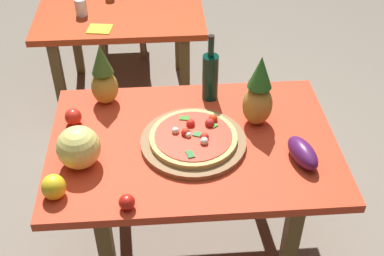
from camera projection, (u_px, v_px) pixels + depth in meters
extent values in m
plane|color=gray|center=(193.00, 247.00, 2.68)|extent=(10.00, 10.00, 0.00)
cube|color=brown|center=(118.00, 153.00, 2.72)|extent=(0.06, 0.06, 0.71)
cube|color=brown|center=(256.00, 147.00, 2.77)|extent=(0.06, 0.06, 0.71)
cube|color=red|center=(193.00, 144.00, 2.21)|extent=(1.26, 0.86, 0.04)
cube|color=brown|center=(61.00, 92.00, 3.18)|extent=(0.06, 0.06, 0.71)
cube|color=brown|center=(185.00, 87.00, 3.22)|extent=(0.06, 0.06, 0.71)
cube|color=brown|center=(75.00, 32.00, 3.79)|extent=(0.06, 0.06, 0.71)
cube|color=brown|center=(179.00, 29.00, 3.83)|extent=(0.06, 0.06, 0.71)
cube|color=red|center=(121.00, 8.00, 3.27)|extent=(1.06, 0.89, 0.04)
cube|color=brown|center=(141.00, 17.00, 4.31)|extent=(0.04, 0.04, 0.41)
cube|color=brown|center=(103.00, 19.00, 4.29)|extent=(0.04, 0.04, 0.41)
cube|color=brown|center=(142.00, 36.00, 4.06)|extent=(0.04, 0.04, 0.41)
cube|color=brown|center=(101.00, 37.00, 4.03)|extent=(0.04, 0.04, 0.41)
cube|color=brown|center=(119.00, 2.00, 4.03)|extent=(0.40, 0.40, 0.04)
cylinder|color=brown|center=(193.00, 142.00, 2.17)|extent=(0.46, 0.46, 0.02)
cylinder|color=#E2B261|center=(193.00, 138.00, 2.16)|extent=(0.38, 0.38, 0.02)
cylinder|color=red|center=(193.00, 135.00, 2.15)|extent=(0.34, 0.34, 0.00)
sphere|color=red|center=(204.00, 137.00, 2.13)|extent=(0.04, 0.04, 0.04)
sphere|color=red|center=(210.00, 123.00, 2.20)|extent=(0.04, 0.04, 0.04)
sphere|color=red|center=(186.00, 132.00, 2.15)|extent=(0.04, 0.04, 0.04)
sphere|color=red|center=(213.00, 119.00, 2.22)|extent=(0.04, 0.04, 0.04)
sphere|color=red|center=(191.00, 123.00, 2.20)|extent=(0.04, 0.04, 0.04)
cube|color=#317638|center=(198.00, 134.00, 2.15)|extent=(0.05, 0.04, 0.00)
cube|color=#2C7034|center=(190.00, 154.00, 2.05)|extent=(0.04, 0.05, 0.00)
cube|color=#357B23|center=(185.00, 118.00, 2.24)|extent=(0.05, 0.04, 0.00)
cube|color=#338122|center=(213.00, 124.00, 2.20)|extent=(0.05, 0.05, 0.00)
sphere|color=white|center=(175.00, 130.00, 2.16)|extent=(0.03, 0.03, 0.03)
sphere|color=white|center=(188.00, 135.00, 2.14)|extent=(0.03, 0.03, 0.03)
sphere|color=white|center=(204.00, 141.00, 2.10)|extent=(0.04, 0.04, 0.04)
cylinder|color=#082E22|center=(210.00, 77.00, 2.38)|extent=(0.08, 0.08, 0.23)
cylinder|color=#082E22|center=(211.00, 48.00, 2.28)|extent=(0.03, 0.03, 0.09)
cylinder|color=black|center=(211.00, 37.00, 2.24)|extent=(0.03, 0.03, 0.02)
ellipsoid|color=#AB9034|center=(105.00, 87.00, 2.37)|extent=(0.13, 0.13, 0.17)
cone|color=#3B6223|center=(101.00, 59.00, 2.28)|extent=(0.10, 0.10, 0.15)
ellipsoid|color=#B78936|center=(257.00, 105.00, 2.24)|extent=(0.13, 0.13, 0.20)
cone|color=#286722|center=(261.00, 72.00, 2.13)|extent=(0.11, 0.11, 0.15)
sphere|color=#E1D76F|center=(79.00, 147.00, 2.03)|extent=(0.18, 0.18, 0.18)
ellipsoid|color=yellow|center=(54.00, 187.00, 1.91)|extent=(0.10, 0.10, 0.11)
ellipsoid|color=#4D1951|center=(303.00, 153.00, 2.07)|extent=(0.14, 0.22, 0.09)
sphere|color=red|center=(127.00, 202.00, 1.88)|extent=(0.06, 0.06, 0.06)
sphere|color=red|center=(256.00, 84.00, 2.47)|extent=(0.08, 0.08, 0.08)
sphere|color=red|center=(73.00, 117.00, 2.27)|extent=(0.08, 0.08, 0.08)
cylinder|color=silver|center=(81.00, 7.00, 3.11)|extent=(0.07, 0.07, 0.11)
cube|color=yellow|center=(100.00, 29.00, 2.99)|extent=(0.16, 0.14, 0.01)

